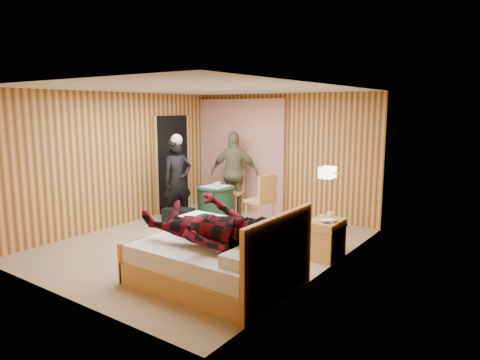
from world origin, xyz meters
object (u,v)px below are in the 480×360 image
Objects in this scene: bed at (217,259)px; nightstand at (325,238)px; wall_lamp at (328,172)px; man_at_table at (234,173)px; round_table at (216,203)px; man_on_bed at (206,214)px; chair_far at (233,188)px; chair_near at (263,197)px; duffel_bag at (178,217)px; woman_standing at (178,181)px.

bed is 3.27× the size of nightstand.
wall_lamp is 0.15× the size of man_at_table.
man_on_bed is (1.99, -2.67, 0.60)m from round_table.
chair_near is at bearing -39.12° from chair_far.
nightstand is at bearing 65.40° from bed.
duffel_bag is at bearing -112.34° from round_table.
chair_near is (-0.91, 2.53, 0.28)m from bed.
duffel_bag is (-2.28, 1.69, -0.14)m from bed.
man_at_table is at bearing 152.11° from nightstand.
woman_standing reaches higher than round_table.
round_table is 0.47× the size of woman_standing.
duffel_bag is 0.33× the size of man_at_table.
woman_standing is at bearing 43.58° from man_at_table.
man_at_table is at bearing 122.60° from bed.
man_on_bed is at bearing -111.48° from woman_standing.
chair_far is at bearing 30.55° from man_at_table.
chair_far is at bearing 121.51° from man_on_bed.
wall_lamp is 3.06m from round_table.
chair_near is 1.66m from duffel_bag.
man_at_table reaches higher than bed.
man_at_table is (-2.72, 1.44, 0.56)m from nightstand.
nightstand is (-0.04, 0.10, -1.00)m from wall_lamp.
bed is 0.68m from man_on_bed.
woman_standing is 0.95× the size of man_at_table.
bed is 3.14m from round_table.
wall_lamp is 0.26× the size of chair_near.
bed is at bearing -108.53° from woman_standing.
man_on_bed is (0.02, -0.23, 0.65)m from bed.
nightstand is (0.75, 1.64, 0.00)m from bed.
duffel_bag is at bearing -117.26° from woman_standing.
bed is at bearing -55.46° from duffel_bag.
chair_far is (-0.02, 0.61, 0.20)m from round_table.
chair_near is (-1.70, 0.99, -0.72)m from wall_lamp.
bed is 1.81m from nightstand.
man_at_table reaches higher than wall_lamp.
round_table is (-1.97, 2.44, 0.04)m from bed.
man_at_table is at bearing 90.00° from round_table.
chair_far is at bearing -103.80° from chair_near.
woman_standing reaches higher than chair_near.
round_table is at bearing 163.63° from nightstand.
nightstand is at bearing -16.37° from round_table.
man_on_bed is at bearing -71.74° from chair_far.
duffel_bag is (-3.03, 0.05, -0.14)m from nightstand.
wall_lamp is at bearing -41.78° from chair_far.
man_at_table reaches higher than duffel_bag.
chair_far is at bearing 152.72° from nightstand.
wall_lamp is 0.34× the size of round_table.
bed reaches higher than chair_near.
bed is 2.70m from chair_near.
man_at_table is at bearing 121.06° from man_on_bed.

